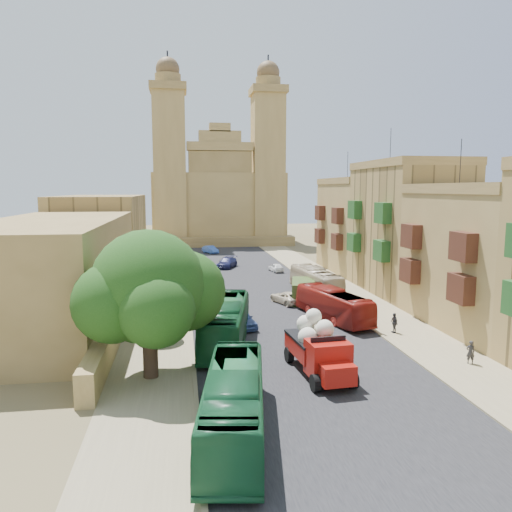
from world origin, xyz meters
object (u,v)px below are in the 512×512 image
object	(u,v)px
street_tree_a	(149,293)
ficus_tree	(150,291)
olive_pickup	(303,291)
bus_green_north	(226,323)
street_tree_b	(157,268)
car_blue_a	(240,319)
church	(218,196)
car_blue_b	(210,250)
street_tree_d	(165,244)
car_white_b	(276,267)
bus_cream_east	(316,281)
street_tree_c	(162,256)
car_cream	(287,297)
bus_red_east	(333,305)
bus_green_south	(234,404)
car_white_a	(206,279)
pedestrian_c	(394,323)
red_truck	(319,347)
car_dkblue	(227,263)
pedestrian_a	(470,352)

from	to	relation	value
street_tree_a	ficus_tree	bearing A→B (deg)	-85.87
olive_pickup	bus_green_north	xyz separation A→B (m)	(-8.65, -12.46, 0.55)
street_tree_b	car_blue_a	size ratio (longest dim) A/B	1.17
church	car_blue_b	world-z (taller)	church
street_tree_b	car_blue_a	distance (m)	12.70
street_tree_d	car_white_b	world-z (taller)	street_tree_d
church	bus_cream_east	bearing A→B (deg)	-83.57
street_tree_c	car_white_b	distance (m)	15.33
bus_cream_east	car_blue_a	world-z (taller)	bus_cream_east
street_tree_a	car_cream	world-z (taller)	street_tree_a
street_tree_b	bus_red_east	distance (m)	17.59
car_white_b	bus_cream_east	bearing A→B (deg)	86.51
bus_green_south	street_tree_c	bearing A→B (deg)	105.15
bus_green_south	car_blue_a	bearing A→B (deg)	90.94
car_white_a	pedestrian_c	xyz separation A→B (m)	(13.21, -21.08, 0.07)
ficus_tree	street_tree_b	world-z (taller)	ficus_tree
ficus_tree	car_cream	world-z (taller)	ficus_tree
red_truck	car_cream	distance (m)	18.53
olive_pickup	street_tree_d	bearing A→B (deg)	118.19
car_white_a	ficus_tree	bearing A→B (deg)	-91.49
car_dkblue	pedestrian_a	bearing A→B (deg)	-51.61
street_tree_b	car_blue_b	bearing A→B (deg)	78.63
bus_red_east	car_blue_b	bearing A→B (deg)	-94.69
church	pedestrian_c	distance (m)	69.24
street_tree_c	car_white_b	xyz separation A→B (m)	(14.71, 3.65, -2.31)
car_white_a	car_dkblue	xyz separation A→B (m)	(3.52, 12.44, 0.01)
car_blue_b	car_blue_a	bearing A→B (deg)	-114.37
olive_pickup	bus_cream_east	xyz separation A→B (m)	(2.04, 3.00, 0.38)
street_tree_a	bus_cream_east	world-z (taller)	street_tree_a
church	red_truck	world-z (taller)	church
car_white_a	olive_pickup	bearing A→B (deg)	-39.45
bus_green_north	car_white_a	bearing A→B (deg)	101.54
church	car_cream	size ratio (longest dim) A/B	8.91
street_tree_d	pedestrian_c	size ratio (longest dim) A/B	2.97
street_tree_d	pedestrian_a	distance (m)	49.09
street_tree_c	pedestrian_a	xyz separation A→B (m)	(20.16, -32.70, -2.13)
olive_pickup	bus_cream_east	distance (m)	3.64
street_tree_b	car_white_b	distance (m)	21.65
car_cream	pedestrian_c	world-z (taller)	pedestrian_c
church	pedestrian_c	xyz separation A→B (m)	(8.28, -68.18, -8.74)
church	car_white_a	size ratio (longest dim) A/B	8.56
church	bus_green_north	distance (m)	69.85
car_dkblue	pedestrian_c	bearing A→B (deg)	-51.36
bus_green_south	bus_cream_east	world-z (taller)	bus_green_south
street_tree_d	ficus_tree	bearing A→B (deg)	-89.25
church	bus_green_north	xyz separation A→B (m)	(-4.62, -69.24, -7.96)
bus_red_east	car_white_a	world-z (taller)	bus_red_east
bus_cream_east	car_white_a	size ratio (longest dim) A/B	2.34
street_tree_a	street_tree_d	size ratio (longest dim) A/B	1.09
bus_green_north	bus_red_east	distance (m)	10.86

